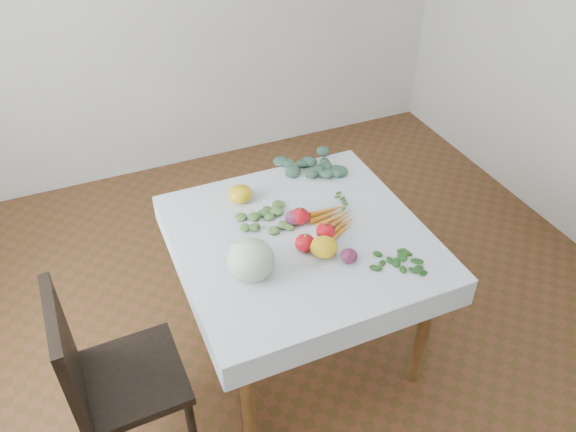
{
  "coord_description": "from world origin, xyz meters",
  "views": [
    {
      "loc": [
        -0.83,
        -1.78,
        2.42
      ],
      "look_at": [
        -0.03,
        0.08,
        0.82
      ],
      "focal_mm": 35.0,
      "sensor_mm": 36.0,
      "label": 1
    }
  ],
  "objects_px": {
    "table": "(300,251)",
    "carrot_bunch": "(335,221)",
    "cabbage": "(251,260)",
    "chair": "(104,374)",
    "heirloom_back": "(240,194)"
  },
  "relations": [
    {
      "from": "table",
      "to": "carrot_bunch",
      "type": "distance_m",
      "value": 0.22
    },
    {
      "from": "table",
      "to": "heirloom_back",
      "type": "distance_m",
      "value": 0.42
    },
    {
      "from": "cabbage",
      "to": "carrot_bunch",
      "type": "bearing_deg",
      "value": 19.88
    },
    {
      "from": "cabbage",
      "to": "table",
      "type": "bearing_deg",
      "value": 27.94
    },
    {
      "from": "chair",
      "to": "heirloom_back",
      "type": "distance_m",
      "value": 1.03
    },
    {
      "from": "table",
      "to": "chair",
      "type": "xyz_separation_m",
      "value": [
        -0.96,
        -0.25,
        -0.11
      ]
    },
    {
      "from": "table",
      "to": "chair",
      "type": "relative_size",
      "value": 1.05
    },
    {
      "from": "cabbage",
      "to": "carrot_bunch",
      "type": "xyz_separation_m",
      "value": [
        0.48,
        0.17,
        -0.07
      ]
    },
    {
      "from": "carrot_bunch",
      "to": "chair",
      "type": "bearing_deg",
      "value": -167.21
    },
    {
      "from": "chair",
      "to": "heirloom_back",
      "type": "relative_size",
      "value": 7.96
    },
    {
      "from": "cabbage",
      "to": "carrot_bunch",
      "type": "distance_m",
      "value": 0.51
    },
    {
      "from": "table",
      "to": "carrot_bunch",
      "type": "xyz_separation_m",
      "value": [
        0.18,
        0.01,
        0.12
      ]
    },
    {
      "from": "chair",
      "to": "carrot_bunch",
      "type": "bearing_deg",
      "value": 12.79
    },
    {
      "from": "chair",
      "to": "cabbage",
      "type": "height_order",
      "value": "chair"
    },
    {
      "from": "heirloom_back",
      "to": "table",
      "type": "bearing_deg",
      "value": -65.22
    }
  ]
}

